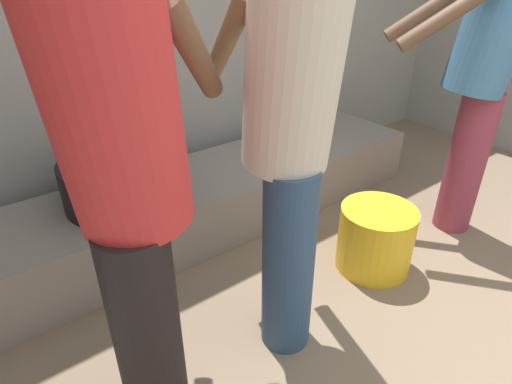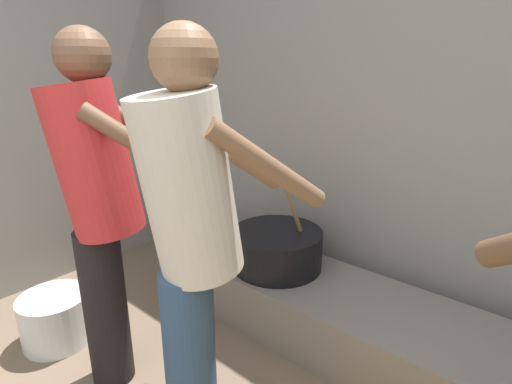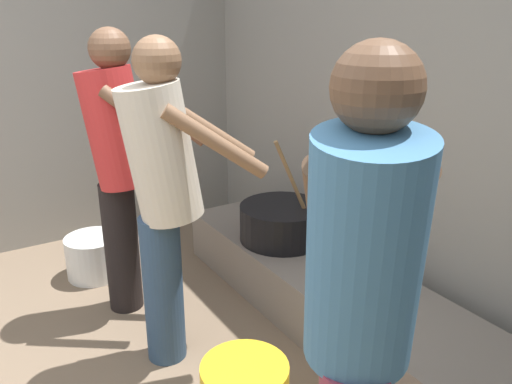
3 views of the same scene
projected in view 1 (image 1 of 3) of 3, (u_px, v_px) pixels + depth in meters
name	position (u px, v px, depth m)	size (l,w,h in m)	color
hearth_ledge	(222.00, 194.00, 2.52)	(2.65, 0.60, 0.34)	slate
cooking_pot_main	(119.00, 180.00, 2.06)	(0.54, 0.54, 0.68)	black
cook_in_blue_shirt	(486.00, 60.00, 2.07)	(0.73, 0.69, 1.67)	#8C3347
cook_in_red_shirt	(125.00, 172.00, 1.04)	(0.70, 0.71, 1.65)	black
cook_in_cream_shirt	(290.00, 124.00, 1.37)	(0.51, 0.74, 1.63)	navy
bucket_yellow_plastic	(375.00, 238.00, 2.13)	(0.37, 0.37, 0.34)	gold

